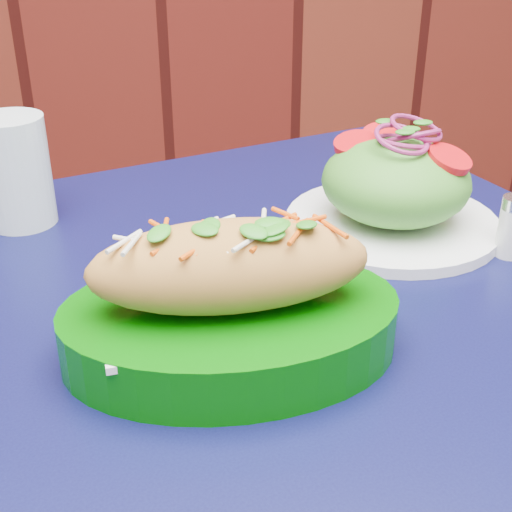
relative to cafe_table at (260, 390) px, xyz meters
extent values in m
cube|color=black|center=(0.00, 0.00, 0.07)|extent=(0.99, 0.99, 0.03)
cylinder|color=black|center=(0.22, 0.41, -0.30)|extent=(0.04, 0.04, 0.72)
cube|color=white|center=(-0.04, -0.06, 0.13)|extent=(0.21, 0.13, 0.01)
ellipsoid|color=#C2873D|center=(-0.04, -0.06, 0.17)|extent=(0.22, 0.09, 0.07)
cylinder|color=white|center=(0.17, 0.14, 0.09)|extent=(0.23, 0.23, 0.01)
ellipsoid|color=#4C992D|center=(0.17, 0.14, 0.14)|extent=(0.16, 0.16, 0.09)
cylinder|color=red|center=(0.22, 0.11, 0.18)|extent=(0.05, 0.05, 0.01)
cylinder|color=red|center=(0.14, 0.17, 0.18)|extent=(0.05, 0.05, 0.01)
cylinder|color=red|center=(0.17, 0.19, 0.18)|extent=(0.05, 0.05, 0.01)
torus|color=#8F1F5C|center=(0.17, 0.14, 0.19)|extent=(0.06, 0.06, 0.01)
torus|color=#8F1F5C|center=(0.17, 0.14, 0.20)|extent=(0.06, 0.06, 0.01)
torus|color=#8F1F5C|center=(0.17, 0.14, 0.20)|extent=(0.06, 0.06, 0.01)
torus|color=#8F1F5C|center=(0.17, 0.14, 0.20)|extent=(0.06, 0.06, 0.01)
cylinder|color=silver|center=(-0.22, 0.23, 0.15)|extent=(0.07, 0.07, 0.12)
cylinder|color=white|center=(0.27, 0.06, 0.11)|extent=(0.03, 0.03, 0.05)
camera|label=1|loc=(-0.10, -0.52, 0.43)|focal=50.00mm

